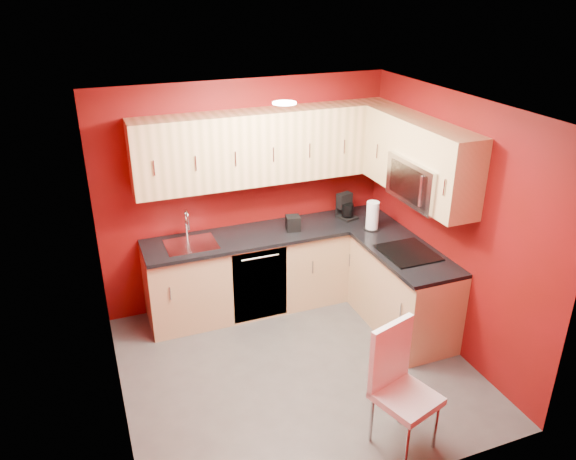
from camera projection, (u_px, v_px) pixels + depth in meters
floor at (296, 368)px, 5.40m from camera, size 3.20×3.20×0.00m
ceiling at (298, 109)px, 4.36m from camera, size 3.20×3.20×0.00m
wall_back at (246, 195)px, 6.15m from camera, size 3.20×0.00×3.20m
wall_front at (385, 350)px, 3.61m from camera, size 3.20×0.00×3.20m
wall_left at (106, 286)px, 4.35m from camera, size 0.00×3.00×3.00m
wall_right at (451, 225)px, 5.41m from camera, size 0.00×3.00×3.00m
base_cabinets_back at (273, 269)px, 6.30m from camera, size 2.80×0.60×0.87m
base_cabinets_right at (403, 291)px, 5.86m from camera, size 0.60×1.30×0.87m
countertop_back at (273, 233)px, 6.10m from camera, size 2.80×0.63×0.04m
countertop_right at (406, 253)px, 5.65m from camera, size 0.63×1.27×0.04m
upper_cabinets_back at (267, 146)px, 5.83m from camera, size 2.80×0.35×0.75m
upper_cabinets_right at (416, 151)px, 5.46m from camera, size 0.35×1.55×0.75m
microwave at (425, 181)px, 5.34m from camera, size 0.42×0.76×0.42m
cooktop at (408, 253)px, 5.61m from camera, size 0.50×0.55×0.01m
sink at (190, 241)px, 5.79m from camera, size 0.52×0.42×0.35m
dishwasher_front at (260, 285)px, 5.97m from camera, size 0.60×0.02×0.82m
downlight at (284, 103)px, 4.62m from camera, size 0.20×0.20×0.01m
coffee_maker at (347, 207)px, 6.36m from camera, size 0.22×0.26×0.29m
napkin_holder at (293, 223)px, 6.09m from camera, size 0.17×0.17×0.16m
paper_towel at (372, 216)px, 6.08m from camera, size 0.21×0.21×0.32m
dining_chair at (407, 392)px, 4.31m from camera, size 0.54×0.55×1.05m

